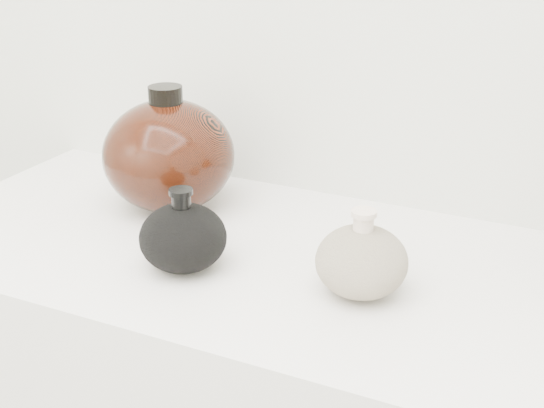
% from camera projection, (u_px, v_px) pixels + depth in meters
% --- Properties ---
extents(black_gourd_vase, '(0.12, 0.12, 0.12)m').
position_uv_depth(black_gourd_vase, '(183.00, 237.00, 1.01)').
color(black_gourd_vase, black).
rests_on(black_gourd_vase, display_counter).
extents(cream_gourd_vase, '(0.12, 0.12, 0.12)m').
position_uv_depth(cream_gourd_vase, '(362.00, 261.00, 0.95)').
color(cream_gourd_vase, '#B9A98F').
rests_on(cream_gourd_vase, display_counter).
extents(left_round_pot, '(0.27, 0.27, 0.20)m').
position_uv_depth(left_round_pot, '(169.00, 155.00, 1.19)').
color(left_round_pot, black).
rests_on(left_round_pot, display_counter).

